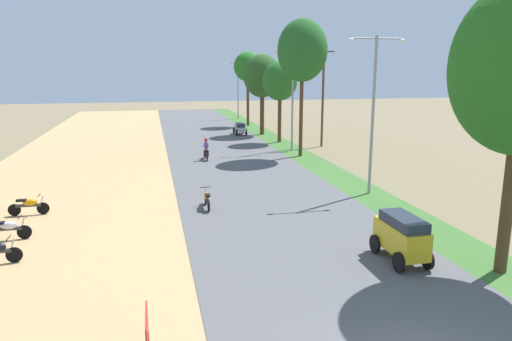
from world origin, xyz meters
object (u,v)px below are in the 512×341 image
(street_signboard, at_px, (147,334))
(median_tree_fourth, at_px, (262,76))
(median_tree_third, at_px, (280,81))
(motorbike_ahead_second, at_px, (207,198))
(car_sedan_silver, at_px, (240,128))
(parked_motorbike_third, at_px, (29,205))
(streetlamp_mid, at_px, (293,92))
(motorbike_ahead_third, at_px, (206,149))
(median_tree_second, at_px, (302,51))
(median_tree_fifth, at_px, (248,67))
(streetlamp_far, at_px, (238,86))
(utility_pole_near, at_px, (323,95))
(streetlamp_near, at_px, (373,106))
(car_van_yellow, at_px, (401,235))
(parked_motorbike_second, at_px, (8,228))

(street_signboard, distance_m, median_tree_fourth, 39.37)
(median_tree_third, xyz_separation_m, motorbike_ahead_second, (-8.96, -19.49, -4.98))
(car_sedan_silver, xyz_separation_m, motorbike_ahead_second, (-6.32, -25.12, -0.17))
(parked_motorbike_third, distance_m, median_tree_fourth, 29.88)
(median_tree_fourth, bearing_deg, streetlamp_mid, -87.78)
(parked_motorbike_third, bearing_deg, motorbike_ahead_third, 50.48)
(parked_motorbike_third, height_order, car_sedan_silver, car_sedan_silver)
(parked_motorbike_third, relative_size, median_tree_second, 0.18)
(median_tree_fifth, xyz_separation_m, streetlamp_far, (0.28, 7.91, -2.45))
(street_signboard, relative_size, utility_pole_near, 0.17)
(car_sedan_silver, bearing_deg, median_tree_second, -79.45)
(median_tree_third, xyz_separation_m, median_tree_fourth, (-0.38, 5.36, 0.35))
(median_tree_second, distance_m, car_sedan_silver, 14.87)
(streetlamp_near, distance_m, streetlamp_far, 39.52)
(parked_motorbike_third, relative_size, streetlamp_far, 0.24)
(median_tree_second, relative_size, streetlamp_near, 1.23)
(streetlamp_near, bearing_deg, motorbike_ahead_third, 123.54)
(car_sedan_silver, bearing_deg, motorbike_ahead_second, -104.13)
(median_tree_fifth, bearing_deg, streetlamp_mid, -89.07)
(motorbike_ahead_second, bearing_deg, car_van_yellow, -53.38)
(parked_motorbike_third, height_order, utility_pole_near, utility_pole_near)
(car_van_yellow, bearing_deg, streetlamp_far, 86.39)
(streetlamp_mid, xyz_separation_m, utility_pole_near, (3.05, 1.14, -0.31))
(median_tree_third, xyz_separation_m, streetlamp_near, (-0.01, -18.59, -0.74))
(median_tree_fourth, relative_size, motorbike_ahead_second, 4.47)
(median_tree_third, distance_m, median_tree_fifth, 13.07)
(median_tree_fourth, relative_size, utility_pole_near, 0.94)
(car_van_yellow, bearing_deg, median_tree_fourth, 85.31)
(street_signboard, xyz_separation_m, median_tree_second, (11.47, 24.89, 6.87))
(median_tree_fourth, bearing_deg, car_sedan_silver, 173.31)
(median_tree_third, relative_size, median_tree_fifth, 0.86)
(parked_motorbike_third, bearing_deg, median_tree_fourth, 55.22)
(parked_motorbike_second, xyz_separation_m, motorbike_ahead_third, (9.60, 14.93, 0.30))
(median_tree_second, xyz_separation_m, car_van_yellow, (-2.81, -20.28, -6.96))
(median_tree_fifth, distance_m, streetlamp_far, 8.29)
(motorbike_ahead_second, bearing_deg, streetlamp_mid, 59.95)
(median_tree_fifth, distance_m, streetlamp_mid, 17.15)
(parked_motorbike_third, distance_m, median_tree_fifth, 36.52)
(median_tree_third, bearing_deg, streetlamp_near, -90.04)
(median_tree_third, bearing_deg, utility_pole_near, -43.47)
(streetlamp_mid, bearing_deg, motorbike_ahead_second, -120.05)
(streetlamp_mid, distance_m, motorbike_ahead_second, 18.37)
(median_tree_second, bearing_deg, street_signboard, -114.74)
(median_tree_second, bearing_deg, streetlamp_mid, 85.46)
(parked_motorbike_third, distance_m, car_van_yellow, 16.53)
(median_tree_third, bearing_deg, streetlamp_mid, -90.20)
(street_signboard, distance_m, car_van_yellow, 9.81)
(parked_motorbike_second, height_order, street_signboard, street_signboard)
(median_tree_third, bearing_deg, streetlamp_far, 90.04)
(median_tree_second, height_order, motorbike_ahead_third, median_tree_second)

